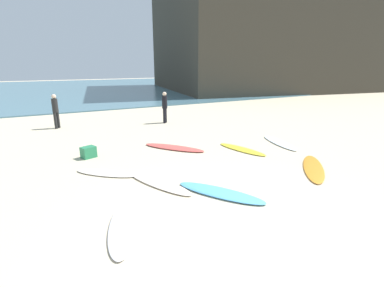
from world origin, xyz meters
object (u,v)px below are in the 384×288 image
(surfboard_5, at_px, (220,193))
(surfboard_2, at_px, (242,149))
(surfboard_1, at_px, (279,143))
(beach_cooler, at_px, (88,152))
(surfboard_6, at_px, (174,148))
(surfboard_7, at_px, (122,228))
(surfboard_3, at_px, (313,168))
(surfboard_4, at_px, (158,183))
(beachgoer_mid, at_px, (165,106))
(surfboard_0, at_px, (107,173))
(beachgoer_near, at_px, (55,110))

(surfboard_5, bearing_deg, surfboard_2, 13.20)
(surfboard_1, bearing_deg, beach_cooler, 0.29)
(surfboard_6, height_order, surfboard_7, surfboard_6)
(surfboard_5, height_order, surfboard_6, surfboard_5)
(surfboard_2, height_order, surfboard_3, surfboard_3)
(surfboard_4, bearing_deg, surfboard_1, 173.14)
(surfboard_4, relative_size, surfboard_5, 1.02)
(surfboard_2, relative_size, surfboard_5, 0.92)
(surfboard_3, relative_size, beachgoer_mid, 1.52)
(surfboard_4, distance_m, surfboard_6, 3.31)
(surfboard_0, distance_m, beachgoer_near, 7.49)
(surfboard_2, distance_m, surfboard_3, 2.72)
(surfboard_3, height_order, beachgoer_mid, beachgoer_mid)
(surfboard_3, relative_size, surfboard_4, 1.08)
(surfboard_3, xyz_separation_m, beach_cooler, (-5.85, 4.43, 0.16))
(surfboard_6, bearing_deg, surfboard_0, 169.38)
(surfboard_2, distance_m, beach_cooler, 5.47)
(surfboard_3, relative_size, surfboard_5, 1.10)
(surfboard_2, xyz_separation_m, surfboard_4, (-3.92, -1.42, 0.00))
(surfboard_4, height_order, surfboard_5, surfboard_5)
(surfboard_4, bearing_deg, surfboard_5, 109.51)
(surfboard_2, relative_size, surfboard_6, 0.86)
(surfboard_0, xyz_separation_m, surfboard_4, (1.05, -1.40, 0.00))
(surfboard_4, relative_size, surfboard_7, 1.20)
(surfboard_0, bearing_deg, beachgoer_mid, -173.71)
(surfboard_0, bearing_deg, surfboard_4, 79.59)
(beach_cooler, bearing_deg, surfboard_7, -92.23)
(surfboard_0, distance_m, surfboard_7, 3.14)
(surfboard_6, bearing_deg, surfboard_7, -162.42)
(surfboard_0, distance_m, surfboard_2, 4.97)
(surfboard_4, height_order, surfboard_7, same)
(surfboard_5, height_order, surfboard_7, surfboard_5)
(surfboard_0, xyz_separation_m, surfboard_1, (6.88, 0.02, 0.00))
(surfboard_7, bearing_deg, surfboard_5, -152.94)
(surfboard_6, bearing_deg, surfboard_1, -55.76)
(surfboard_1, xyz_separation_m, beachgoer_mid, (-2.39, 6.08, 0.89))
(surfboard_4, relative_size, beach_cooler, 5.19)
(surfboard_3, relative_size, surfboard_7, 1.29)
(surfboard_1, xyz_separation_m, beach_cooler, (-7.07, 1.80, 0.16))
(beachgoer_near, xyz_separation_m, beachgoer_mid, (5.26, -1.30, -0.01))
(surfboard_5, bearing_deg, surfboard_6, 49.87)
(surfboard_1, distance_m, beachgoer_mid, 6.59)
(surfboard_6, bearing_deg, surfboard_2, -69.69)
(surfboard_6, bearing_deg, surfboard_4, -159.30)
(beachgoer_near, relative_size, beachgoer_mid, 1.01)
(surfboard_7, bearing_deg, surfboard_4, -111.92)
(surfboard_1, relative_size, surfboard_3, 0.91)
(surfboard_4, xyz_separation_m, beach_cooler, (-1.25, 3.21, 0.16))
(surfboard_3, relative_size, beach_cooler, 5.59)
(surfboard_7, relative_size, beachgoer_near, 1.17)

